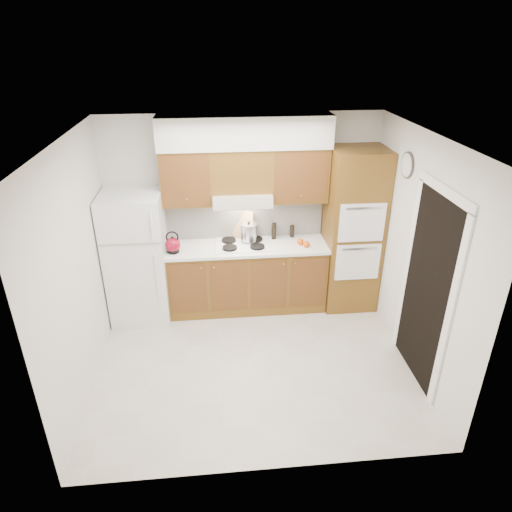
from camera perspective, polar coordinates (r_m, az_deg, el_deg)
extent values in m
plane|color=beige|center=(5.53, -0.29, -12.87)|extent=(3.60, 3.60, 0.00)
plane|color=white|center=(4.38, -0.37, 14.49)|extent=(3.60, 3.60, 0.00)
cube|color=silver|center=(6.18, -1.66, 5.54)|extent=(3.60, 0.02, 2.60)
cube|color=silver|center=(5.00, -21.34, -1.71)|extent=(0.02, 3.00, 2.60)
cube|color=silver|center=(5.28, 19.51, 0.13)|extent=(0.02, 3.00, 2.60)
cube|color=white|center=(6.10, -14.62, -0.18)|extent=(0.75, 0.72, 1.72)
cube|color=brown|center=(6.27, -1.12, -2.70)|extent=(2.11, 0.60, 0.90)
cube|color=white|center=(6.05, -1.16, 1.14)|extent=(2.13, 0.62, 0.04)
cube|color=white|center=(6.20, -1.41, 4.81)|extent=(2.11, 0.03, 0.56)
cube|color=brown|center=(6.22, 11.96, 3.11)|extent=(0.70, 0.65, 2.20)
cube|color=brown|center=(5.84, -8.71, 9.69)|extent=(0.63, 0.33, 0.70)
cube|color=brown|center=(5.94, 5.40, 10.16)|extent=(0.73, 0.33, 0.70)
cube|color=silver|center=(5.88, -1.77, 7.25)|extent=(0.75, 0.45, 0.15)
cube|color=brown|center=(5.83, -1.86, 10.70)|extent=(0.75, 0.33, 0.55)
cube|color=silver|center=(5.71, -1.41, 15.27)|extent=(2.13, 0.36, 0.40)
cube|color=white|center=(6.05, -1.65, 1.42)|extent=(0.74, 0.50, 0.01)
cube|color=black|center=(5.11, 20.51, -4.13)|extent=(0.02, 0.90, 2.10)
cylinder|color=#3F3833|center=(5.46, 18.41, 10.73)|extent=(0.02, 0.30, 0.30)
sphere|color=maroon|center=(5.91, -10.36, 1.38)|extent=(0.19, 0.19, 0.19)
cube|color=tan|center=(6.20, -1.64, 3.99)|extent=(0.29, 0.19, 0.36)
cylinder|color=#AEAEB3|center=(6.09, -0.90, 3.00)|extent=(0.28, 0.28, 0.23)
cylinder|color=black|center=(6.25, 2.29, 3.23)|extent=(0.07, 0.07, 0.21)
cylinder|color=black|center=(6.21, 2.24, 3.02)|extent=(0.06, 0.06, 0.20)
cylinder|color=black|center=(6.29, 4.52, 3.11)|extent=(0.07, 0.07, 0.17)
sphere|color=#F35A0C|center=(6.02, 6.31, 1.49)|extent=(0.10, 0.10, 0.09)
sphere|color=#DB560B|center=(6.08, 5.55, 1.81)|extent=(0.10, 0.10, 0.09)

